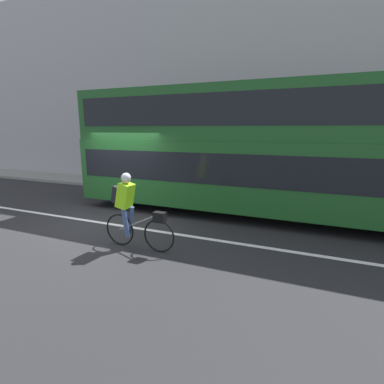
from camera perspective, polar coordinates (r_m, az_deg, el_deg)
The scene contains 6 objects.
ground_plane at distance 9.07m, azimuth -16.24°, elevation -5.30°, with size 80.00×80.00×0.00m, color #232326.
road_center_line at distance 8.94m, azimuth -16.99°, elevation -5.58°, with size 50.00×0.14×0.01m, color silver.
sidewalk_curb at distance 13.15m, azimuth -2.38°, elevation 0.74°, with size 60.00×2.00×0.12m.
building_facade at distance 14.10m, azimuth -0.39°, elevation 20.64°, with size 60.00×0.30×9.49m.
bus at distance 9.08m, azimuth 11.42°, elevation 8.63°, with size 10.84×2.48×3.81m.
cyclist_on_bike at distance 6.71m, azimuth -11.54°, elevation -3.09°, with size 1.76×0.32×1.69m.
Camera 1 is at (5.62, -6.62, 2.62)m, focal length 28.00 mm.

